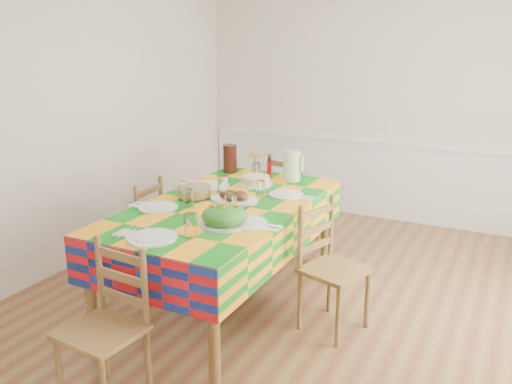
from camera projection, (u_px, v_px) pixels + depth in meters
room at (307, 141)px, 3.94m from camera, size 4.58×5.08×2.78m
wainscot at (384, 178)px, 6.31m from camera, size 4.41×0.06×0.92m
dining_table at (225, 215)px, 4.20m from camera, size 1.16×2.16×0.84m
setting_near_head at (165, 233)px, 3.46m from camera, size 0.52×0.35×0.16m
setting_left_near at (168, 204)px, 4.06m from camera, size 0.53×0.32×0.14m
setting_left_far at (214, 185)px, 4.56m from camera, size 0.58×0.35×0.15m
setting_right_near at (241, 216)px, 3.78m from camera, size 0.57×0.33×0.15m
setting_right_far at (278, 192)px, 4.36m from camera, size 0.52×0.30×0.13m
meat_platter at (234, 197)px, 4.23m from camera, size 0.39×0.28×0.08m
salad_platter at (225, 217)px, 3.70m from camera, size 0.35×0.35×0.15m
pasta_bowl at (194, 192)px, 4.31m from camera, size 0.26×0.26×0.09m
cake at (256, 181)px, 4.68m from camera, size 0.29×0.29×0.08m
serving_utensils at (239, 211)px, 3.99m from camera, size 0.15×0.34×0.01m
flower_vase at (256, 166)px, 4.97m from camera, size 0.14×0.12×0.23m
hot_sauce at (269, 167)px, 4.93m from camera, size 0.04×0.04×0.19m
green_pitcher at (292, 166)px, 4.80m from camera, size 0.16×0.16×0.27m
tea_pitcher at (230, 159)px, 5.09m from camera, size 0.13×0.13×0.26m
name_card at (141, 247)px, 3.29m from camera, size 0.09×0.03×0.02m
chair_near at (107, 328)px, 3.11m from camera, size 0.46×0.44×0.96m
chair_far at (292, 201)px, 5.45m from camera, size 0.50×0.49×0.97m
chair_left at (138, 232)px, 4.66m from camera, size 0.41×0.43×0.93m
chair_right at (330, 268)px, 3.92m from camera, size 0.51×0.52×0.96m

